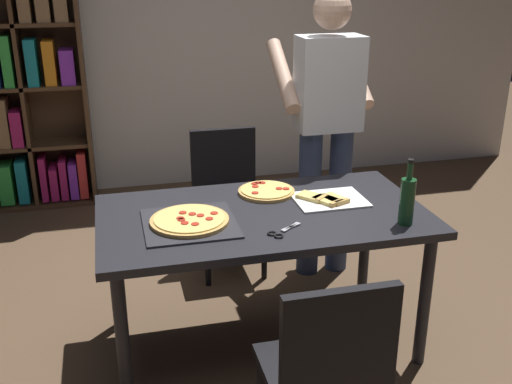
# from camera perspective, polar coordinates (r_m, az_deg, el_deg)

# --- Properties ---
(ground_plane) EXTENTS (12.00, 12.00, 0.00)m
(ground_plane) POSITION_cam_1_polar(r_m,az_deg,el_deg) (3.32, 0.65, -13.90)
(ground_plane) COLOR brown
(back_wall) EXTENTS (6.40, 0.10, 2.80)m
(back_wall) POSITION_cam_1_polar(r_m,az_deg,el_deg) (5.30, -6.67, 15.56)
(back_wall) COLOR silver
(back_wall) RESTS_ON ground_plane
(dining_table) EXTENTS (1.60, 0.87, 0.75)m
(dining_table) POSITION_cam_1_polar(r_m,az_deg,el_deg) (2.99, 0.70, -3.30)
(dining_table) COLOR #232328
(dining_table) RESTS_ON ground_plane
(chair_near_camera) EXTENTS (0.42, 0.42, 0.90)m
(chair_near_camera) POSITION_cam_1_polar(r_m,az_deg,el_deg) (2.31, 6.71, -16.20)
(chair_near_camera) COLOR black
(chair_near_camera) RESTS_ON ground_plane
(chair_far_side) EXTENTS (0.42, 0.42, 0.90)m
(chair_far_side) POSITION_cam_1_polar(r_m,az_deg,el_deg) (3.88, -2.76, 0.05)
(chair_far_side) COLOR black
(chair_far_side) RESTS_ON ground_plane
(person_serving_pizza) EXTENTS (0.55, 0.54, 1.75)m
(person_serving_pizza) POSITION_cam_1_polar(r_m,az_deg,el_deg) (3.68, 6.69, 6.71)
(person_serving_pizza) COLOR #38476B
(person_serving_pizza) RESTS_ON ground_plane
(pepperoni_pizza_on_tray) EXTENTS (0.43, 0.43, 0.04)m
(pepperoni_pizza_on_tray) POSITION_cam_1_polar(r_m,az_deg,el_deg) (2.84, -6.29, -2.76)
(pepperoni_pizza_on_tray) COLOR #2D2D33
(pepperoni_pizza_on_tray) RESTS_ON dining_table
(pizza_slices_on_towel) EXTENTS (0.36, 0.28, 0.03)m
(pizza_slices_on_towel) POSITION_cam_1_polar(r_m,az_deg,el_deg) (3.10, 6.79, -0.69)
(pizza_slices_on_towel) COLOR white
(pizza_slices_on_towel) RESTS_ON dining_table
(wine_bottle) EXTENTS (0.07, 0.07, 0.32)m
(wine_bottle) POSITION_cam_1_polar(r_m,az_deg,el_deg) (2.87, 14.09, -0.72)
(wine_bottle) COLOR #194723
(wine_bottle) RESTS_ON dining_table
(kitchen_scissors) EXTENTS (0.19, 0.15, 0.01)m
(kitchen_scissors) POSITION_cam_1_polar(r_m,az_deg,el_deg) (2.74, 2.37, -3.78)
(kitchen_scissors) COLOR silver
(kitchen_scissors) RESTS_ON dining_table
(second_pizza_plain) EXTENTS (0.30, 0.30, 0.03)m
(second_pizza_plain) POSITION_cam_1_polar(r_m,az_deg,el_deg) (3.19, 0.98, 0.09)
(second_pizza_plain) COLOR tan
(second_pizza_plain) RESTS_ON dining_table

